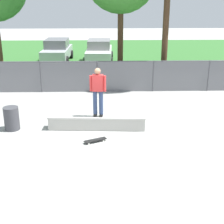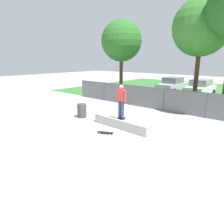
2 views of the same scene
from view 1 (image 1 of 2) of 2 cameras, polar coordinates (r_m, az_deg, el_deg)
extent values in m
plane|color=#9E9E99|center=(11.26, -2.96, -5.17)|extent=(80.00, 80.00, 0.00)
cube|color=#336B2D|center=(27.04, -2.25, 9.76)|extent=(29.33, 20.00, 0.02)
cube|color=#A8A59E|center=(12.19, -2.71, -1.97)|extent=(3.61, 0.65, 0.46)
cube|color=beige|center=(12.10, -2.73, -0.83)|extent=(3.65, 0.69, 0.06)
cube|color=black|center=(12.07, -2.93, -0.47)|extent=(0.14, 0.27, 0.10)
cube|color=black|center=(12.04, -1.89, -0.51)|extent=(0.14, 0.27, 0.10)
cylinder|color=navy|center=(11.88, -2.99, 1.69)|extent=(0.15, 0.15, 0.88)
cylinder|color=navy|center=(11.85, -1.94, 1.66)|extent=(0.15, 0.15, 0.88)
cube|color=red|center=(11.66, -2.52, 5.13)|extent=(0.41, 0.27, 0.60)
cylinder|color=red|center=(11.70, -3.73, 5.06)|extent=(0.10, 0.10, 0.58)
cylinder|color=red|center=(11.63, -1.29, 5.01)|extent=(0.10, 0.10, 0.58)
sphere|color=#9E7051|center=(11.55, -2.55, 7.20)|extent=(0.22, 0.22, 0.22)
cube|color=black|center=(11.18, -2.99, -4.92)|extent=(0.81, 0.52, 0.02)
cube|color=#B2B2B7|center=(11.29, -1.72, -4.75)|extent=(0.11, 0.15, 0.02)
cube|color=#B2B2B7|center=(11.09, -4.28, -5.26)|extent=(0.11, 0.15, 0.02)
cylinder|color=silver|center=(11.23, -1.53, -5.07)|extent=(0.06, 0.05, 0.05)
cylinder|color=silver|center=(11.37, -1.90, -4.75)|extent=(0.06, 0.05, 0.05)
cylinder|color=silver|center=(11.03, -4.10, -5.59)|extent=(0.06, 0.05, 0.05)
cylinder|color=silver|center=(11.18, -4.44, -5.26)|extent=(0.06, 0.05, 0.05)
cylinder|color=#4C4C51|center=(17.09, -12.37, 6.05)|extent=(0.07, 0.07, 1.62)
cylinder|color=#4C4C51|center=(16.79, -2.59, 6.25)|extent=(0.07, 0.07, 1.62)
cylinder|color=#4C4C51|center=(16.99, 7.25, 6.27)|extent=(0.07, 0.07, 1.62)
cylinder|color=#4C4C51|center=(17.67, 16.60, 6.12)|extent=(0.07, 0.07, 1.62)
cylinder|color=#4C4C51|center=(16.63, -2.63, 8.85)|extent=(17.33, 0.05, 0.05)
cube|color=slate|center=(16.79, -2.59, 6.25)|extent=(17.33, 0.01, 1.62)
cylinder|color=#47301E|center=(18.92, 1.47, 11.88)|extent=(0.32, 0.32, 4.25)
cylinder|color=#47301E|center=(17.84, 9.31, 12.62)|extent=(0.32, 0.32, 5.17)
cube|color=#B7BABF|center=(25.10, -9.63, 10.24)|extent=(1.95, 4.26, 0.70)
cube|color=slate|center=(25.15, -9.66, 11.80)|extent=(1.68, 2.16, 0.64)
cylinder|color=black|center=(23.75, -7.95, 8.93)|extent=(0.24, 0.65, 0.64)
cylinder|color=black|center=(24.08, -12.24, 8.82)|extent=(0.24, 0.65, 0.64)
cylinder|color=black|center=(26.29, -7.15, 10.02)|extent=(0.24, 0.65, 0.64)
cylinder|color=black|center=(26.59, -11.06, 9.92)|extent=(0.24, 0.65, 0.64)
cube|color=silver|center=(24.38, -2.27, 10.22)|extent=(1.95, 4.26, 0.70)
cube|color=gray|center=(24.43, -2.28, 11.83)|extent=(1.68, 2.16, 0.64)
cylinder|color=black|center=(23.14, -0.16, 8.83)|extent=(0.24, 0.65, 0.64)
cylinder|color=black|center=(23.23, -4.66, 8.80)|extent=(0.24, 0.65, 0.64)
cylinder|color=black|center=(25.70, -0.09, 9.94)|extent=(0.24, 0.65, 0.64)
cylinder|color=black|center=(25.78, -4.16, 9.92)|extent=(0.24, 0.65, 0.64)
cylinder|color=#3F3F44|center=(12.62, -17.23, -1.09)|extent=(0.56, 0.56, 0.87)
camera|label=2|loc=(7.01, 60.00, 0.32)|focal=32.59mm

